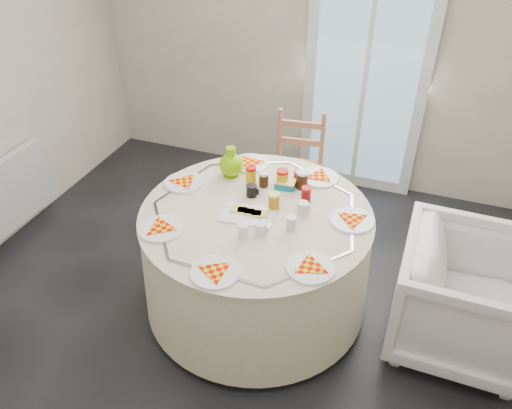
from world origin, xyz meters
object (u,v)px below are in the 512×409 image
(table, at_px, (256,259))
(armchair, at_px, (469,296))
(radiator, at_px, (0,200))
(green_pitcher, at_px, (231,158))
(wooden_chair, at_px, (296,167))

(table, distance_m, armchair, 1.29)
(radiator, height_order, green_pitcher, green_pitcher)
(radiator, height_order, wooden_chair, wooden_chair)
(wooden_chair, relative_size, armchair, 1.09)
(armchair, relative_size, green_pitcher, 3.96)
(radiator, xyz_separation_m, wooden_chair, (1.98, 1.07, 0.09))
(table, relative_size, green_pitcher, 7.04)
(wooden_chair, xyz_separation_m, armchair, (1.32, -0.92, -0.08))
(table, distance_m, wooden_chair, 1.03)
(table, height_order, wooden_chair, wooden_chair)
(table, bearing_deg, radiator, -178.58)
(wooden_chair, bearing_deg, green_pitcher, -117.29)
(table, distance_m, green_pitcher, 0.67)
(table, height_order, armchair, armchair)
(wooden_chair, height_order, armchair, wooden_chair)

